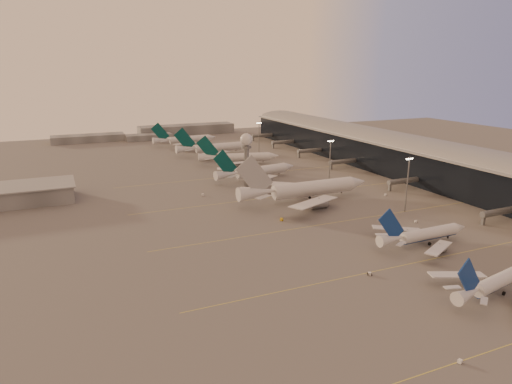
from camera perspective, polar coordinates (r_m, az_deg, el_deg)
name	(u,v)px	position (r m, az deg, el deg)	size (l,w,h in m)	color
ground	(387,287)	(143.07, 16.01, -11.32)	(700.00, 700.00, 0.00)	#5C5A5A
taxiway_markings	(357,218)	(201.01, 12.56, -3.19)	(180.00, 185.25, 0.02)	gold
terminal	(412,158)	(287.32, 18.97, 4.08)	(57.00, 362.00, 23.04)	black
radar_tower	(246,150)	(238.16, -1.21, 5.28)	(6.40, 6.40, 31.10)	slate
mast_b	(407,182)	(211.94, 18.41, 1.21)	(3.60, 0.56, 25.00)	slate
mast_c	(330,160)	(251.49, 9.22, 3.95)	(3.60, 0.56, 25.00)	slate
mast_d	(259,137)	(328.62, 0.38, 6.83)	(3.60, 0.56, 25.00)	slate
distant_horizon	(159,132)	(434.70, -12.01, 7.30)	(165.00, 37.50, 9.00)	#5A5D61
narrowbody_near	(495,285)	(148.57, 27.72, -10.23)	(38.70, 30.62, 15.24)	silver
narrowbody_mid	(423,236)	(177.18, 20.19, -5.24)	(41.43, 33.09, 16.19)	silver
widebody_white	(306,192)	(221.49, 6.21, -0.01)	(70.50, 56.53, 24.82)	silver
greentail_a	(257,173)	(262.26, 0.07, 2.33)	(53.90, 43.19, 19.70)	silver
greentail_b	(239,159)	(303.19, -2.11, 4.12)	(53.72, 42.88, 19.86)	silver
greentail_c	(214,149)	(338.82, -5.23, 5.32)	(58.84, 47.45, 21.36)	silver
greentail_d	(185,141)	(382.48, -8.81, 6.32)	(54.93, 44.26, 19.94)	silver
gsv_truck_a	(461,359)	(115.75, 24.26, -18.48)	(4.93, 2.86, 1.88)	silver
gsv_tug_mid	(370,274)	(148.83, 14.03, -9.89)	(3.58, 3.15, 0.88)	silver
gsv_truck_b	(417,221)	(201.61, 19.46, -3.38)	(5.00, 3.45, 1.90)	silver
gsv_truck_c	(282,218)	(193.10, 3.28, -3.22)	(6.06, 5.53, 2.45)	gold
gsv_catering_b	(386,192)	(238.20, 15.95, -0.01)	(4.76, 2.36, 3.86)	silver
gsv_tug_far	(261,193)	(233.58, 0.58, -0.08)	(3.06, 3.49, 0.86)	silver
gsv_truck_d	(203,193)	(230.72, -6.68, -0.18)	(3.69, 6.38, 2.43)	silver
gsv_tug_hangar	(288,168)	(291.82, 4.05, 3.06)	(4.51, 3.60, 1.12)	gold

